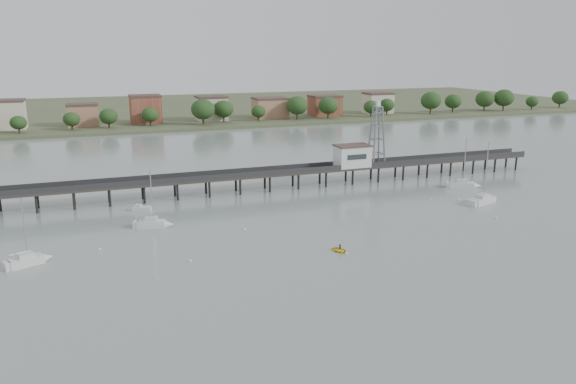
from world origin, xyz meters
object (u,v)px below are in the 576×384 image
object	(u,v)px
pier	(253,175)
sailboat_e	(466,185)
sailboat_a	(32,260)
sailboat_b	(156,224)
white_tender	(142,209)
sailboat_d	(486,200)
lattice_tower	(377,136)
yellow_dinghy	(340,251)

from	to	relation	value
pier	sailboat_e	xyz separation A→B (m)	(48.01, -13.76, -3.15)
pier	sailboat_a	world-z (taller)	sailboat_a
sailboat_b	white_tender	world-z (taller)	sailboat_b
sailboat_d	sailboat_b	bearing A→B (deg)	157.32
sailboat_d	white_tender	xyz separation A→B (m)	(-69.27, 18.66, -0.19)
pier	sailboat_a	bearing A→B (deg)	-144.62
pier	lattice_tower	xyz separation A→B (m)	(31.50, 0.00, 7.31)
sailboat_a	yellow_dinghy	world-z (taller)	sailboat_a
pier	white_tender	bearing A→B (deg)	-163.66
lattice_tower	sailboat_b	xyz separation A→B (m)	(-55.66, -19.44, -10.45)
pier	white_tender	world-z (taller)	pier
sailboat_d	sailboat_e	bearing A→B (deg)	53.89
white_tender	pier	bearing A→B (deg)	40.66
pier	sailboat_b	xyz separation A→B (m)	(-24.16, -19.44, -3.14)
white_tender	yellow_dinghy	distance (m)	44.43
sailboat_b	sailboat_e	bearing A→B (deg)	19.48
sailboat_b	yellow_dinghy	size ratio (longest dim) A/B	3.66
lattice_tower	sailboat_b	distance (m)	59.88
yellow_dinghy	sailboat_a	bearing A→B (deg)	149.69
lattice_tower	white_tender	size ratio (longest dim) A/B	3.80
sailboat_d	sailboat_b	size ratio (longest dim) A/B	1.25
lattice_tower	sailboat_e	bearing A→B (deg)	-39.81
sailboat_d	yellow_dinghy	xyz separation A→B (m)	(-41.85, -16.29, -0.64)
sailboat_a	sailboat_e	distance (m)	93.83
sailboat_d	pier	bearing A→B (deg)	132.08
sailboat_d	lattice_tower	bearing A→B (deg)	98.01
lattice_tower	sailboat_e	distance (m)	23.90
sailboat_b	yellow_dinghy	world-z (taller)	sailboat_b
sailboat_a	sailboat_e	bearing A→B (deg)	-12.95
sailboat_d	yellow_dinghy	size ratio (longest dim) A/B	4.56
pier	sailboat_a	distance (m)	54.25
lattice_tower	sailboat_d	world-z (taller)	lattice_tower
sailboat_a	lattice_tower	bearing A→B (deg)	-1.24
lattice_tower	sailboat_a	world-z (taller)	lattice_tower
sailboat_a	pier	bearing A→B (deg)	11.62
lattice_tower	sailboat_e	world-z (taller)	lattice_tower
pier	yellow_dinghy	xyz separation A→B (m)	(1.87, -42.45, -3.79)
pier	lattice_tower	world-z (taller)	lattice_tower
sailboat_d	sailboat_a	distance (m)	88.03
sailboat_b	sailboat_a	xyz separation A→B (m)	(-20.00, -11.91, 0.00)
pier	sailboat_a	size ratio (longest dim) A/B	13.66
lattice_tower	sailboat_d	bearing A→B (deg)	-64.96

